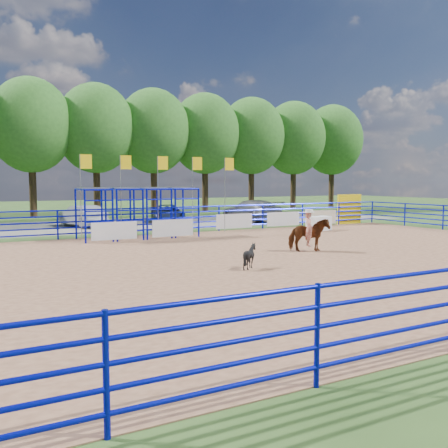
{
  "coord_description": "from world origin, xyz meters",
  "views": [
    {
      "loc": [
        -10.42,
        -15.41,
        2.93
      ],
      "look_at": [
        -1.54,
        1.0,
        1.3
      ],
      "focal_mm": 40.0,
      "sensor_mm": 36.0,
      "label": 1
    }
  ],
  "objects": [
    {
      "name": "announcer_table",
      "position": [
        8.23,
        7.43,
        0.43
      ],
      "size": [
        1.67,
        1.06,
        0.83
      ],
      "primitive_type": "cube",
      "rotation": [
        0.0,
        0.0,
        0.23
      ],
      "color": "white",
      "rests_on": "arena_dirt"
    },
    {
      "name": "perimeter_fence",
      "position": [
        0.0,
        0.0,
        0.75
      ],
      "size": [
        30.1,
        20.1,
        1.5
      ],
      "color": "#080FBB",
      "rests_on": "ground"
    },
    {
      "name": "car_c",
      "position": [
        2.57,
        16.81,
        0.63
      ],
      "size": [
        3.21,
        4.85,
        1.24
      ],
      "primitive_type": "imported",
      "rotation": [
        0.0,
        0.0,
        -0.28
      ],
      "color": "#131B31",
      "rests_on": "gravel_strip"
    },
    {
      "name": "horse_and_rider",
      "position": [
        2.33,
        0.83,
        0.86
      ],
      "size": [
        1.77,
        1.26,
        2.44
      ],
      "color": "brown",
      "rests_on": "arena_dirt"
    },
    {
      "name": "car_d",
      "position": [
        8.38,
        15.19,
        0.77
      ],
      "size": [
        2.63,
        5.45,
        1.53
      ],
      "primitive_type": "imported",
      "rotation": [
        0.0,
        0.0,
        3.24
      ],
      "color": "#565658",
      "rests_on": "gravel_strip"
    },
    {
      "name": "chute_assembly",
      "position": [
        -1.9,
        8.84,
        1.26
      ],
      "size": [
        19.32,
        2.41,
        4.2
      ],
      "color": "#080FBB",
      "rests_on": "ground"
    },
    {
      "name": "calf",
      "position": [
        -1.9,
        -1.45,
        0.44
      ],
      "size": [
        0.8,
        0.72,
        0.83
      ],
      "primitive_type": "imported",
      "rotation": [
        0.0,
        0.0,
        1.5
      ],
      "color": "black",
      "rests_on": "arena_dirt"
    },
    {
      "name": "treeline",
      "position": [
        0.0,
        26.0,
        7.53
      ],
      "size": [
        56.4,
        6.4,
        11.24
      ],
      "color": "#3F2B19",
      "rests_on": "ground"
    },
    {
      "name": "arena_dirt",
      "position": [
        0.0,
        0.0,
        0.01
      ],
      "size": [
        30.0,
        20.0,
        0.02
      ],
      "primitive_type": "cube",
      "color": "#A37251",
      "rests_on": "ground"
    },
    {
      "name": "gravel_strip",
      "position": [
        0.0,
        17.0,
        0.01
      ],
      "size": [
        40.0,
        10.0,
        0.01
      ],
      "primitive_type": "cube",
      "color": "gray",
      "rests_on": "ground"
    },
    {
      "name": "car_b",
      "position": [
        -3.38,
        16.51,
        0.69
      ],
      "size": [
        2.49,
        4.37,
        1.36
      ],
      "primitive_type": "imported",
      "rotation": [
        0.0,
        0.0,
        3.41
      ],
      "color": "#9A9DA2",
      "rests_on": "gravel_strip"
    },
    {
      "name": "ground",
      "position": [
        0.0,
        0.0,
        0.0
      ],
      "size": [
        120.0,
        120.0,
        0.0
      ],
      "primitive_type": "plane",
      "color": "#3B5C25",
      "rests_on": "ground"
    }
  ]
}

